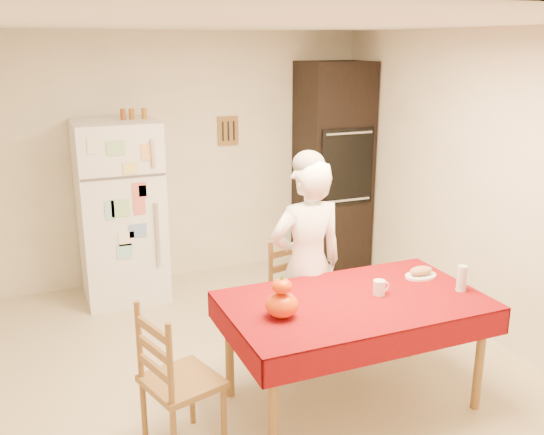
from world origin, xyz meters
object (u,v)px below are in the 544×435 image
dining_table (354,309)px  seated_woman (307,265)px  oven_cabinet (333,166)px  chair_left (172,377)px  bread_plate (421,276)px  pumpkin_lower (282,305)px  wine_glass (462,278)px  chair_far (298,296)px  coffee_mug (379,288)px  refrigerator (121,211)px

dining_table → seated_woman: 0.61m
oven_cabinet → chair_left: (-2.41, -2.56, -0.59)m
bread_plate → oven_cabinet: bearing=77.2°
pumpkin_lower → wine_glass: 1.29m
chair_far → bread_plate: size_ratio=3.96×
oven_cabinet → chair_left: size_ratio=2.32×
chair_far → seated_woman: (0.01, -0.13, 0.29)m
chair_far → pumpkin_lower: bearing=-135.1°
dining_table → wine_glass: wine_glass is taller
dining_table → oven_cabinet: bearing=65.0°
oven_cabinet → pumpkin_lower: 3.08m
seated_woman → chair_far: bearing=-84.9°
dining_table → chair_far: chair_far is taller
coffee_mug → pumpkin_lower: pumpkin_lower is taller
chair_left → wine_glass: bearing=-109.1°
chair_left → wine_glass: size_ratio=5.40×
oven_cabinet → chair_left: oven_cabinet is taller
chair_left → coffee_mug: (1.43, 0.06, 0.30)m
dining_table → pumpkin_lower: (-0.54, -0.06, 0.15)m
refrigerator → coffee_mug: 2.77m
chair_left → bread_plate: 1.91m
chair_left → pumpkin_lower: size_ratio=4.63×
pumpkin_lower → wine_glass: (1.28, -0.09, 0.01)m
dining_table → seated_woman: (-0.06, 0.60, 0.11)m
seated_woman → coffee_mug: 0.64m
refrigerator → seated_woman: size_ratio=1.06×
oven_cabinet → chair_far: oven_cabinet is taller
refrigerator → pumpkin_lower: refrigerator is taller
refrigerator → bread_plate: 2.88m
oven_cabinet → pumpkin_lower: bearing=-123.8°
chair_left → seated_woman: seated_woman is taller
chair_far → bread_plate: 0.94m
oven_cabinet → bread_plate: 2.42m
refrigerator → seated_woman: bearing=-60.3°
bread_plate → pumpkin_lower: bearing=-169.7°
pumpkin_lower → seated_woman: bearing=53.4°
chair_left → seated_woman: bearing=-77.4°
wine_glass → bread_plate: size_ratio=0.73×
refrigerator → dining_table: (1.11, -2.45, -0.16)m
oven_cabinet → refrigerator: bearing=-178.8°
chair_left → oven_cabinet: bearing=-59.8°
dining_table → pumpkin_lower: size_ratio=8.28×
chair_left → bread_plate: size_ratio=3.96×
coffee_mug → wine_glass: size_ratio=0.57×
oven_cabinet → coffee_mug: 2.69m
dining_table → coffee_mug: (0.19, 0.01, 0.12)m
dining_table → coffee_mug: bearing=1.6°
oven_cabinet → dining_table: bearing=-115.0°
oven_cabinet → coffee_mug: oven_cabinet is taller
oven_cabinet → pumpkin_lower: size_ratio=10.72×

